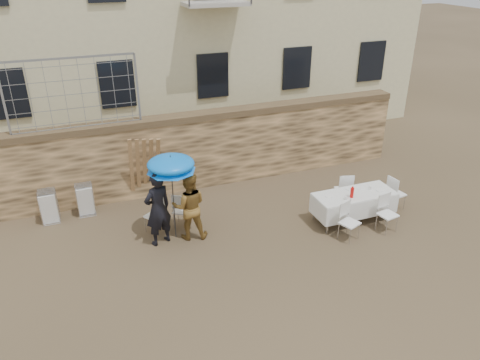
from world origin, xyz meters
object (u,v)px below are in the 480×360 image
object	(u,v)px
couple_chair_left	(155,214)
soda_bottle	(352,193)
couple_chair_right	(182,209)
man_suit	(158,209)
table_chair_side	(396,193)
banquet_table	(355,195)
chair_stack_left	(49,203)
woman_dress	(189,206)
table_chair_front_right	(388,214)
table_chair_front_left	(350,222)
chair_stack_right	(85,197)
table_chair_back	(344,189)
umbrella	(171,167)

from	to	relation	value
couple_chair_left	soda_bottle	bearing A→B (deg)	129.15
couple_chair_right	soda_bottle	distance (m)	4.28
man_suit	table_chair_side	distance (m)	6.36
couple_chair_left	table_chair_side	distance (m)	6.42
banquet_table	table_chair_side	distance (m)	1.43
banquet_table	chair_stack_left	xyz separation A→B (m)	(-7.35, 2.89, -0.27)
woman_dress	soda_bottle	xyz separation A→B (m)	(3.96, -0.87, 0.05)
couple_chair_right	chair_stack_left	xyz separation A→B (m)	(-3.14, 1.62, -0.02)
table_chair_front_right	soda_bottle	bearing A→B (deg)	129.45
woman_dress	couple_chair_right	distance (m)	0.67
banquet_table	chair_stack_left	size ratio (longest dim) A/B	2.28
man_suit	table_chair_front_right	world-z (taller)	man_suit
table_chair_front_left	chair_stack_right	size ratio (longest dim) A/B	1.04
woman_dress	table_chair_back	bearing A→B (deg)	-165.63
table_chair_front_left	table_chair_back	bearing A→B (deg)	41.57
woman_dress	table_chair_side	distance (m)	5.61
table_chair_back	chair_stack_left	bearing A→B (deg)	-0.53
table_chair_side	chair_stack_right	world-z (taller)	table_chair_side
woman_dress	couple_chair_right	world-z (taller)	woman_dress
couple_chair_right	soda_bottle	bearing A→B (deg)	-166.55
banquet_table	table_chair_back	world-z (taller)	table_chair_back
soda_bottle	table_chair_side	world-z (taller)	soda_bottle
umbrella	table_chair_side	size ratio (longest dim) A/B	2.11
banquet_table	soda_bottle	size ratio (longest dim) A/B	8.08
soda_bottle	man_suit	bearing A→B (deg)	169.48
soda_bottle	chair_stack_left	bearing A→B (deg)	156.96
table_chair_front_right	table_chair_back	distance (m)	1.58
umbrella	couple_chair_right	world-z (taller)	umbrella
man_suit	soda_bottle	size ratio (longest dim) A/B	7.17
man_suit	banquet_table	xyz separation A→B (m)	(4.91, -0.72, -0.20)
chair_stack_left	table_chair_front_left	bearing A→B (deg)	-28.34
table_chair_front_left	couple_chair_right	bearing A→B (deg)	129.58
man_suit	banquet_table	size ratio (longest dim) A/B	0.89
table_chair_back	chair_stack_right	distance (m)	6.97
table_chair_back	table_chair_side	distance (m)	1.39
table_chair_back	table_chair_side	bearing A→B (deg)	164.69
couple_chair_left	chair_stack_left	world-z (taller)	couple_chair_left
chair_stack_right	couple_chair_left	bearing A→B (deg)	-46.37
couple_chair_left	umbrella	bearing A→B (deg)	97.61
soda_bottle	chair_stack_right	world-z (taller)	soda_bottle
banquet_table	table_chair_side	xyz separation A→B (m)	(1.40, 0.10, -0.25)
man_suit	table_chair_back	xyz separation A→B (m)	(5.11, 0.08, -0.45)
table_chair_front_left	chair_stack_left	xyz separation A→B (m)	(-6.75, 3.64, -0.02)
woman_dress	table_chair_side	xyz separation A→B (m)	(5.56, -0.62, -0.37)
couple_chair_right	chair_stack_right	distance (m)	2.76
umbrella	banquet_table	xyz separation A→B (m)	(4.51, -0.82, -1.18)
umbrella	chair_stack_left	bearing A→B (deg)	143.97
umbrella	chair_stack_right	distance (m)	3.18
woman_dress	man_suit	bearing A→B (deg)	13.38
table_chair_side	chair_stack_right	distance (m)	8.33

